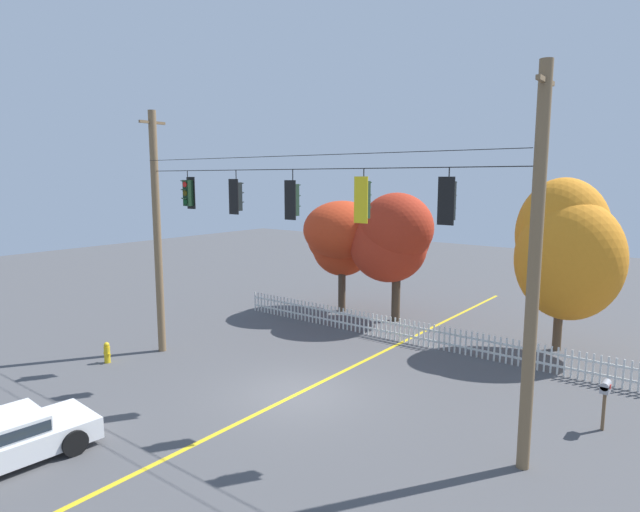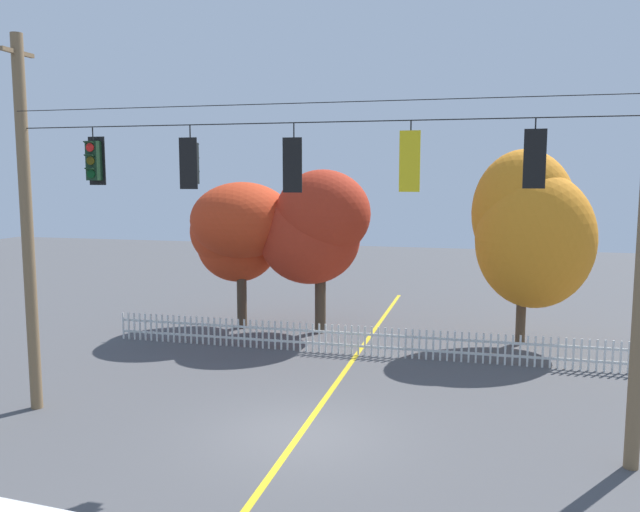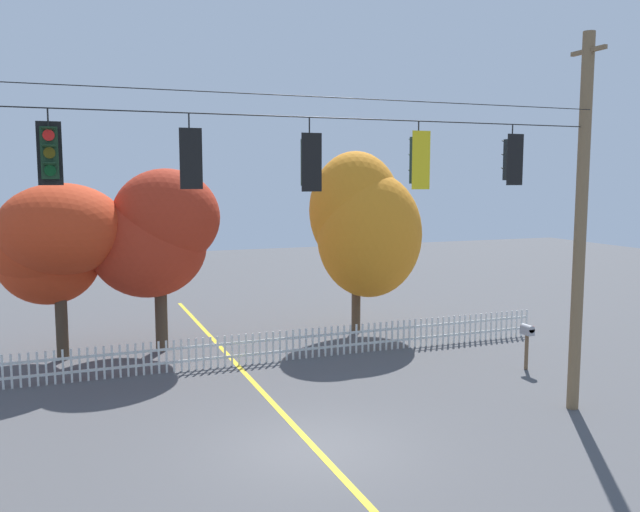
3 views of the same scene
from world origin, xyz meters
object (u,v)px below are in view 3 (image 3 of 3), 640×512
at_px(traffic_signal_eastbound_side, 190,159).
at_px(traffic_signal_northbound_secondary, 418,160).
at_px(autumn_maple_mid, 154,233).
at_px(traffic_signal_southbound_primary, 50,153).
at_px(roadside_mailbox, 527,333).
at_px(traffic_signal_northbound_primary, 310,162).
at_px(autumn_maple_near_fence, 53,242).
at_px(traffic_signal_westbound_side, 512,160).
at_px(autumn_oak_far_east, 361,223).

xyz_separation_m(traffic_signal_eastbound_side, traffic_signal_northbound_secondary, (4.99, -0.00, 0.02)).
height_order(traffic_signal_eastbound_side, autumn_maple_mid, traffic_signal_eastbound_side).
bearing_deg(traffic_signal_southbound_primary, roadside_mailbox, 13.81).
height_order(traffic_signal_northbound_primary, autumn_maple_near_fence, traffic_signal_northbound_primary).
distance_m(traffic_signal_northbound_secondary, autumn_maple_near_fence, 12.60).
distance_m(traffic_signal_westbound_side, autumn_maple_near_fence, 14.24).
height_order(traffic_signal_northbound_primary, autumn_oak_far_east, traffic_signal_northbound_primary).
distance_m(autumn_maple_near_fence, roadside_mailbox, 15.08).
height_order(traffic_signal_southbound_primary, autumn_oak_far_east, traffic_signal_southbound_primary).
xyz_separation_m(traffic_signal_northbound_secondary, autumn_oak_far_east, (3.01, 9.54, -2.06)).
height_order(autumn_maple_near_fence, autumn_maple_mid, autumn_maple_mid).
distance_m(traffic_signal_northbound_secondary, autumn_oak_far_east, 10.22).
bearing_deg(autumn_maple_near_fence, traffic_signal_westbound_side, -43.79).
xyz_separation_m(traffic_signal_northbound_secondary, autumn_maple_near_fence, (-7.66, 9.71, -2.39)).
xyz_separation_m(traffic_signal_southbound_primary, autumn_maple_near_fence, (-0.18, 9.69, -2.45)).
bearing_deg(traffic_signal_eastbound_side, traffic_signal_northbound_primary, -0.01).
bearing_deg(traffic_signal_northbound_secondary, autumn_oak_far_east, 72.46).
height_order(traffic_signal_northbound_secondary, traffic_signal_westbound_side, same).
xyz_separation_m(traffic_signal_northbound_primary, autumn_maple_mid, (-1.99, 9.52, -2.14)).
distance_m(traffic_signal_northbound_secondary, roadside_mailbox, 8.30).
relative_size(autumn_maple_mid, autumn_oak_far_east, 0.90).
distance_m(traffic_signal_westbound_side, autumn_maple_mid, 12.02).
bearing_deg(autumn_maple_mid, traffic_signal_northbound_secondary, -64.57).
bearing_deg(autumn_oak_far_east, autumn_maple_near_fence, 179.08).
distance_m(traffic_signal_northbound_secondary, autumn_maple_mid, 10.77).
height_order(autumn_maple_near_fence, autumn_oak_far_east, autumn_oak_far_east).
distance_m(traffic_signal_northbound_primary, autumn_maple_near_fence, 11.23).
xyz_separation_m(traffic_signal_northbound_primary, autumn_maple_near_fence, (-5.13, 9.71, -2.32)).
relative_size(traffic_signal_northbound_primary, traffic_signal_westbound_side, 1.08).
relative_size(traffic_signal_eastbound_side, traffic_signal_northbound_primary, 0.96).
bearing_deg(traffic_signal_northbound_primary, autumn_maple_mid, 101.81).
bearing_deg(traffic_signal_westbound_side, traffic_signal_northbound_secondary, -179.98).
relative_size(traffic_signal_northbound_secondary, traffic_signal_westbound_side, 1.06).
bearing_deg(traffic_signal_southbound_primary, traffic_signal_westbound_side, -0.11).
height_order(traffic_signal_southbound_primary, traffic_signal_northbound_secondary, same).
xyz_separation_m(traffic_signal_westbound_side, roadside_mailbox, (3.24, 3.26, -5.10)).
height_order(traffic_signal_eastbound_side, roadside_mailbox, traffic_signal_eastbound_side).
bearing_deg(autumn_oak_far_east, roadside_mailbox, -66.83).
relative_size(autumn_maple_near_fence, autumn_oak_far_east, 0.83).
xyz_separation_m(traffic_signal_southbound_primary, autumn_maple_mid, (2.96, 9.50, -2.27)).
bearing_deg(traffic_signal_northbound_secondary, autumn_maple_mid, 115.43).
bearing_deg(traffic_signal_westbound_side, autumn_oak_far_east, 86.71).
relative_size(traffic_signal_northbound_primary, autumn_maple_mid, 0.25).
bearing_deg(traffic_signal_eastbound_side, traffic_signal_northbound_secondary, -0.01).
xyz_separation_m(traffic_signal_southbound_primary, autumn_oak_far_east, (10.50, 9.52, -2.12)).
distance_m(traffic_signal_northbound_primary, traffic_signal_northbound_secondary, 2.54).
distance_m(traffic_signal_eastbound_side, autumn_maple_near_fence, 10.35).
bearing_deg(autumn_oak_far_east, traffic_signal_northbound_primary, -120.19).
bearing_deg(traffic_signal_southbound_primary, autumn_oak_far_east, 42.21).
bearing_deg(traffic_signal_northbound_secondary, traffic_signal_westbound_side, 0.02).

